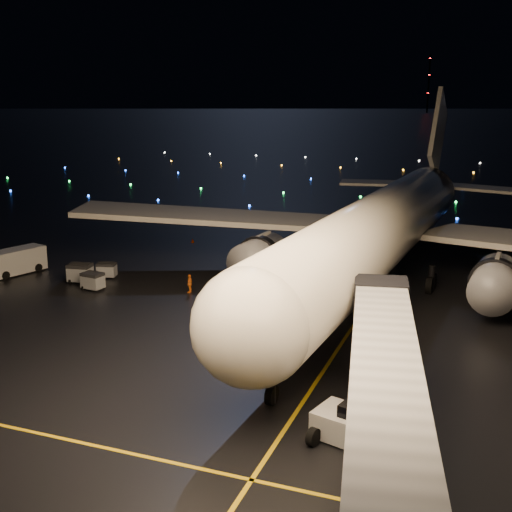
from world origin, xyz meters
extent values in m
plane|color=black|center=(0.00, 300.00, 0.00)|extent=(2000.00, 2000.00, 0.00)
cube|color=gold|center=(12.00, 15.00, 0.01)|extent=(0.25, 80.00, 0.02)
cube|color=silver|center=(15.94, -4.91, 1.08)|extent=(4.99, 3.48, 2.15)
cube|color=silver|center=(-23.24, 15.50, 1.29)|extent=(4.13, 7.36, 2.59)
imported|color=orange|center=(-3.91, 15.70, 0.87)|extent=(0.54, 1.06, 1.74)
cone|color=#F63300|center=(1.49, 13.74, 0.27)|extent=(0.62, 0.62, 0.54)
cone|color=#F63300|center=(2.01, 23.32, 0.26)|extent=(0.57, 0.57, 0.52)
cone|color=#F63300|center=(0.77, 21.73, 0.28)|extent=(0.60, 0.60, 0.55)
cone|color=#F63300|center=(-12.88, 34.59, 0.24)|extent=(0.46, 0.46, 0.48)
cylinder|color=black|center=(-60.00, 740.00, 32.00)|extent=(1.80, 1.80, 64.00)
cube|color=gray|center=(-12.77, 13.36, 0.81)|extent=(2.06, 1.57, 1.62)
cube|color=gray|center=(-15.27, 14.94, 0.92)|extent=(2.38, 1.85, 1.84)
cube|color=gray|center=(-13.85, 17.32, 0.75)|extent=(2.03, 1.66, 1.50)
camera|label=1|loc=(21.54, -34.78, 17.40)|focal=45.00mm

